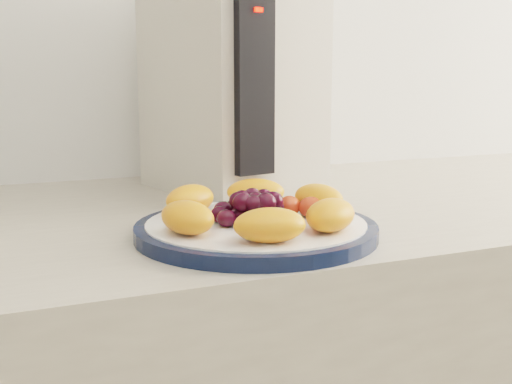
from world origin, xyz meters
name	(u,v)px	position (x,y,z in m)	size (l,w,h in m)	color
plate_rim	(256,230)	(0.08, 1.04, 0.91)	(0.26, 0.26, 0.01)	black
plate_face	(256,229)	(0.08, 1.04, 0.91)	(0.24, 0.24, 0.02)	white
appliance_body	(229,85)	(0.16, 1.32, 1.06)	(0.18, 0.25, 0.32)	beige
appliance_panel	(254,83)	(0.14, 1.18, 1.06)	(0.05, 0.02, 0.24)	black
appliance_led	(258,10)	(0.14, 1.17, 1.15)	(0.01, 0.01, 0.01)	#FF0C05
fruit_plate	(262,207)	(0.09, 1.04, 0.93)	(0.23, 0.23, 0.04)	orange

